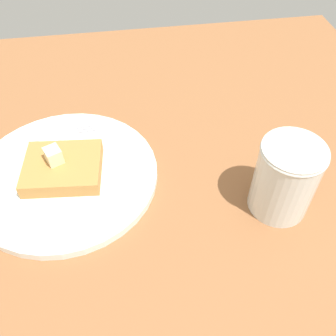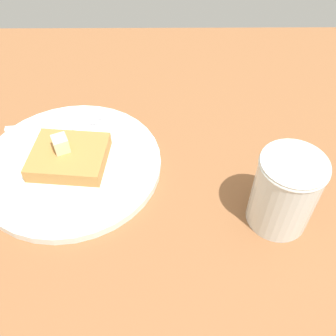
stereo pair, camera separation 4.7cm
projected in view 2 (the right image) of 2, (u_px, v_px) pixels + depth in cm
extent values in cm
cube|color=brown|center=(113.00, 223.00, 48.16)|extent=(99.21, 99.21, 2.26)
cylinder|color=white|center=(71.00, 165.00, 52.74)|extent=(25.26, 25.26, 1.18)
torus|color=gray|center=(71.00, 164.00, 52.60)|extent=(25.26, 25.26, 0.80)
cube|color=#B67B3C|center=(69.00, 157.00, 51.54)|extent=(9.46, 10.89, 2.07)
cube|color=beige|center=(61.00, 144.00, 50.23)|extent=(2.74, 2.64, 2.14)
cube|color=silver|center=(39.00, 127.00, 57.01)|extent=(1.85, 10.04, 0.36)
cube|color=silver|center=(81.00, 124.00, 57.45)|extent=(2.46, 3.00, 0.36)
cube|color=silver|center=(101.00, 119.00, 58.21)|extent=(0.62, 3.22, 0.36)
cube|color=silver|center=(101.00, 122.00, 57.84)|extent=(0.62, 3.22, 0.36)
cube|color=silver|center=(101.00, 124.00, 57.47)|extent=(0.62, 3.22, 0.36)
cube|color=silver|center=(100.00, 126.00, 57.10)|extent=(0.62, 3.22, 0.36)
cylinder|color=#48200D|center=(280.00, 203.00, 45.43)|extent=(6.91, 6.91, 5.61)
cylinder|color=silver|center=(284.00, 191.00, 43.77)|extent=(7.51, 7.51, 10.11)
torus|color=silver|center=(294.00, 165.00, 40.36)|extent=(7.71, 7.71, 0.50)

